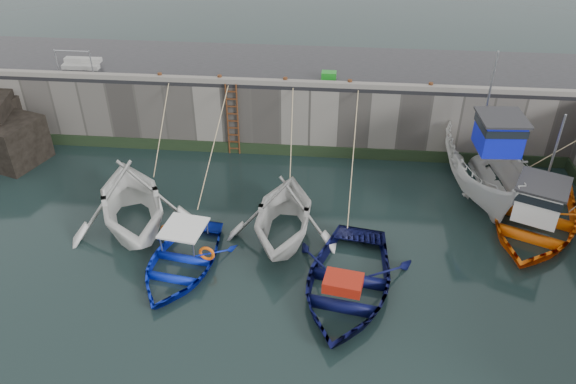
# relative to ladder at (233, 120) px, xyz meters

# --- Properties ---
(ground) EXTENTS (120.00, 120.00, 0.00)m
(ground) POSITION_rel_ladder_xyz_m (2.00, -9.91, -1.59)
(ground) COLOR black
(ground) RESTS_ON ground
(quay_back) EXTENTS (30.00, 5.00, 3.00)m
(quay_back) POSITION_rel_ladder_xyz_m (2.00, 2.59, -0.09)
(quay_back) COLOR slate
(quay_back) RESTS_ON ground
(road_back) EXTENTS (30.00, 5.00, 0.16)m
(road_back) POSITION_rel_ladder_xyz_m (2.00, 2.59, 1.49)
(road_back) COLOR black
(road_back) RESTS_ON quay_back
(kerb_back) EXTENTS (30.00, 0.30, 0.20)m
(kerb_back) POSITION_rel_ladder_xyz_m (2.00, 0.24, 1.67)
(kerb_back) COLOR slate
(kerb_back) RESTS_ON road_back
(algae_back) EXTENTS (30.00, 0.08, 0.50)m
(algae_back) POSITION_rel_ladder_xyz_m (2.00, 0.05, -1.34)
(algae_back) COLOR black
(algae_back) RESTS_ON ground
(ladder) EXTENTS (0.51, 0.08, 3.20)m
(ladder) POSITION_rel_ladder_xyz_m (0.00, 0.00, 0.00)
(ladder) COLOR #3F1E0F
(ladder) RESTS_ON ground
(boat_near_white) EXTENTS (6.43, 6.79, 2.82)m
(boat_near_white) POSITION_rel_ladder_xyz_m (-2.64, -5.52, -1.59)
(boat_near_white) COLOR silver
(boat_near_white) RESTS_ON ground
(boat_near_white_rope) EXTENTS (0.04, 4.05, 3.10)m
(boat_near_white_rope) POSITION_rel_ladder_xyz_m (-2.64, -1.47, -1.59)
(boat_near_white_rope) COLOR tan
(boat_near_white_rope) RESTS_ON ground
(boat_near_blue) EXTENTS (3.80, 4.87, 0.92)m
(boat_near_blue) POSITION_rel_ladder_xyz_m (-0.44, -7.52, -1.59)
(boat_near_blue) COLOR #0C24C0
(boat_near_blue) RESTS_ON ground
(boat_near_blue_rope) EXTENTS (0.04, 5.73, 3.10)m
(boat_near_blue_rope) POSITION_rel_ladder_xyz_m (-0.44, -2.47, -1.59)
(boat_near_blue_rope) COLOR tan
(boat_near_blue_rope) RESTS_ON ground
(boat_near_blacktrim) EXTENTS (4.33, 4.95, 2.52)m
(boat_near_blacktrim) POSITION_rel_ladder_xyz_m (2.70, -5.61, -1.59)
(boat_near_blacktrim) COLOR silver
(boat_near_blacktrim) RESTS_ON ground
(boat_near_blacktrim_rope) EXTENTS (0.04, 4.12, 3.10)m
(boat_near_blacktrim_rope) POSITION_rel_ladder_xyz_m (2.70, -1.51, -1.59)
(boat_near_blacktrim_rope) COLOR tan
(boat_near_blacktrim_rope) RESTS_ON ground
(boat_near_navy) EXTENTS (4.77, 6.05, 1.13)m
(boat_near_navy) POSITION_rel_ladder_xyz_m (4.90, -8.12, -1.59)
(boat_near_navy) COLOR #080C38
(boat_near_navy) RESTS_ON ground
(boat_near_navy_rope) EXTENTS (0.04, 6.27, 3.10)m
(boat_near_navy_rope) POSITION_rel_ladder_xyz_m (4.90, -2.77, -1.59)
(boat_near_navy_rope) COLOR tan
(boat_near_navy_rope) RESTS_ON ground
(boat_far_white) EXTENTS (2.92, 6.75, 5.55)m
(boat_far_white) POSITION_rel_ladder_xyz_m (10.08, -2.07, -0.52)
(boat_far_white) COLOR silver
(boat_far_white) RESTS_ON ground
(boat_far_orange) EXTENTS (6.27, 7.14, 4.23)m
(boat_far_orange) POSITION_rel_ladder_xyz_m (11.48, -4.27, -1.20)
(boat_far_orange) COLOR orange
(boat_far_orange) RESTS_ON ground
(fish_crate) EXTENTS (0.61, 0.44, 0.31)m
(fish_crate) POSITION_rel_ladder_xyz_m (3.94, 1.02, 1.72)
(fish_crate) COLOR #17811C
(fish_crate) RESTS_ON road_back
(railing) EXTENTS (1.60, 1.05, 1.00)m
(railing) POSITION_rel_ladder_xyz_m (-6.75, 1.33, 1.77)
(railing) COLOR #A5A8AD
(railing) RESTS_ON road_back
(bollard_a) EXTENTS (0.18, 0.18, 0.28)m
(bollard_a) POSITION_rel_ladder_xyz_m (-3.00, 0.34, 1.71)
(bollard_a) COLOR #3F1E0F
(bollard_a) RESTS_ON road_back
(bollard_b) EXTENTS (0.18, 0.18, 0.28)m
(bollard_b) POSITION_rel_ladder_xyz_m (-0.50, 0.34, 1.71)
(bollard_b) COLOR #3F1E0F
(bollard_b) RESTS_ON road_back
(bollard_c) EXTENTS (0.18, 0.18, 0.28)m
(bollard_c) POSITION_rel_ladder_xyz_m (2.20, 0.34, 1.71)
(bollard_c) COLOR #3F1E0F
(bollard_c) RESTS_ON road_back
(bollard_d) EXTENTS (0.18, 0.18, 0.28)m
(bollard_d) POSITION_rel_ladder_xyz_m (4.80, 0.34, 1.71)
(bollard_d) COLOR #3F1E0F
(bollard_d) RESTS_ON road_back
(bollard_e) EXTENTS (0.18, 0.18, 0.28)m
(bollard_e) POSITION_rel_ladder_xyz_m (8.00, 0.34, 1.71)
(bollard_e) COLOR #3F1E0F
(bollard_e) RESTS_ON road_back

